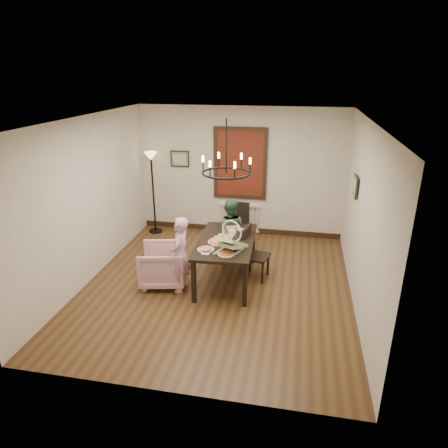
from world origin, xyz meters
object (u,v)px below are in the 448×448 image
(armchair, at_px, (162,265))
(seated_man, at_px, (230,236))
(elderly_woman, at_px, (180,261))
(dining_table, at_px, (226,245))
(chair_right, at_px, (256,253))
(floor_lamp, at_px, (153,194))
(baby_bouncer, at_px, (231,241))
(drinking_glass, at_px, (225,233))
(chair_far, at_px, (236,229))

(armchair, height_order, seated_man, seated_man)
(armchair, xyz_separation_m, elderly_woman, (0.37, -0.14, 0.19))
(dining_table, distance_m, elderly_woman, 0.83)
(chair_right, xyz_separation_m, floor_lamp, (-2.52, 1.73, 0.42))
(baby_bouncer, distance_m, drinking_glass, 0.57)
(armchair, distance_m, baby_bouncer, 1.36)
(elderly_woman, bearing_deg, drinking_glass, 131.61)
(seated_man, relative_size, floor_lamp, 0.58)
(floor_lamp, bearing_deg, drinking_glass, -42.48)
(seated_man, bearing_deg, drinking_glass, 95.71)
(armchair, distance_m, seated_man, 1.47)
(chair_right, relative_size, drinking_glass, 6.16)
(chair_far, bearing_deg, dining_table, -85.44)
(seated_man, xyz_separation_m, drinking_glass, (0.03, -0.65, 0.33))
(elderly_woman, distance_m, seated_man, 1.37)
(drinking_glass, bearing_deg, dining_table, -71.73)
(dining_table, height_order, baby_bouncer, baby_bouncer)
(seated_man, distance_m, baby_bouncer, 1.27)
(armchair, bearing_deg, floor_lamp, -168.65)
(chair_far, bearing_deg, drinking_glass, -87.83)
(chair_far, distance_m, baby_bouncer, 1.62)
(baby_bouncer, bearing_deg, seated_man, 123.58)
(drinking_glass, bearing_deg, baby_bouncer, -69.31)
(chair_right, height_order, armchair, chair_right)
(chair_far, bearing_deg, seated_man, -94.95)
(dining_table, height_order, armchair, dining_table)
(drinking_glass, bearing_deg, elderly_woman, -138.19)
(chair_far, xyz_separation_m, floor_lamp, (-2.00, 0.79, 0.38))
(chair_far, relative_size, drinking_glass, 6.71)
(chair_far, relative_size, chair_right, 1.09)
(dining_table, bearing_deg, chair_right, 20.50)
(chair_far, bearing_deg, baby_bouncer, -79.99)
(armchair, height_order, baby_bouncer, baby_bouncer)
(dining_table, distance_m, drinking_glass, 0.22)
(elderly_woman, bearing_deg, seated_man, 153.17)
(elderly_woman, distance_m, drinking_glass, 0.92)
(dining_table, height_order, floor_lamp, floor_lamp)
(dining_table, relative_size, chair_far, 1.63)
(dining_table, relative_size, armchair, 2.19)
(seated_man, bearing_deg, dining_table, 98.50)
(seated_man, height_order, floor_lamp, floor_lamp)
(dining_table, distance_m, armchair, 1.15)
(chair_right, distance_m, armchair, 1.65)
(dining_table, distance_m, chair_far, 1.17)
(dining_table, height_order, elderly_woman, elderly_woman)
(armchair, distance_m, floor_lamp, 2.50)
(elderly_woman, height_order, seated_man, elderly_woman)
(baby_bouncer, bearing_deg, drinking_glass, 133.14)
(dining_table, bearing_deg, elderly_woman, -149.91)
(dining_table, xyz_separation_m, baby_bouncer, (0.16, -0.39, 0.26))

